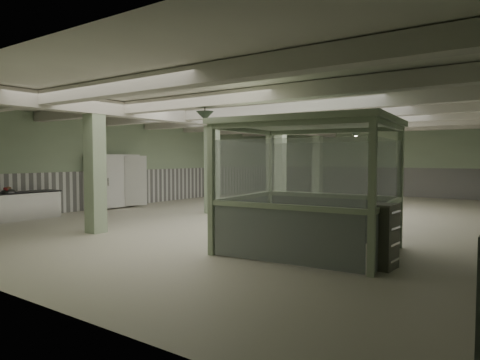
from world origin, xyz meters
The scene contains 25 objects.
floor centered at (0.00, 0.00, 0.00)m, with size 20.00×20.00×0.00m, color beige.
ceiling centered at (0.00, 0.00, 3.60)m, with size 14.00×20.00×0.02m, color white.
wall_back centered at (0.00, 10.00, 1.80)m, with size 14.00×0.02×3.60m, color #9FB793.
wall_left centered at (-7.00, 0.00, 1.80)m, with size 0.02×20.00×3.60m, color #9FB793.
wainscot_left centered at (-6.97, 0.00, 0.75)m, with size 0.05×19.90×1.50m, color silver.
wainscot_back centered at (0.00, 9.97, 0.75)m, with size 13.90×0.05×1.50m, color silver.
girder centered at (-2.50, 0.00, 3.38)m, with size 0.45×19.90×0.40m, color beige.
beam_a centered at (0.00, -7.50, 3.42)m, with size 13.90×0.35×0.32m, color beige.
beam_b centered at (0.00, -5.00, 3.42)m, with size 13.90×0.35×0.32m, color beige.
beam_c centered at (0.00, -2.50, 3.42)m, with size 13.90×0.35×0.32m, color beige.
beam_d centered at (0.00, 0.00, 3.42)m, with size 13.90×0.35×0.32m, color beige.
beam_e centered at (0.00, 2.50, 3.42)m, with size 13.90×0.35×0.32m, color beige.
beam_f centered at (0.00, 5.00, 3.42)m, with size 13.90×0.35×0.32m, color beige.
beam_g centered at (0.00, 7.50, 3.42)m, with size 13.90×0.35×0.32m, color beige.
column_a centered at (-2.50, -6.00, 1.80)m, with size 0.42×0.42×3.60m, color #A0B793.
column_b centered at (-2.50, -1.00, 1.80)m, with size 0.42×0.42×3.60m, color #A0B793.
column_c centered at (-2.50, 4.00, 1.80)m, with size 0.42×0.42×3.60m, color #A0B793.
column_d centered at (-2.50, 8.00, 1.80)m, with size 0.42×0.42×3.60m, color #A0B793.
pendant_front centered at (0.50, -5.00, 3.05)m, with size 0.44×0.44×0.22m, color #2E3C2D.
pendant_mid centered at (0.50, 0.50, 3.05)m, with size 0.44×0.44×0.22m, color #2E3C2D.
pendant_back centered at (0.50, 5.50, 3.05)m, with size 0.44×0.44×0.22m, color #2E3C2D.
veg_colander centered at (-6.37, -6.38, 1.00)m, with size 0.44×0.44×0.20m, color #414146, non-canonical shape.
walkin_cooler centered at (-6.62, -2.13, 1.05)m, with size 1.03×2.30×2.11m.
guard_booth centered at (3.23, -4.78, 1.89)m, with size 3.76×3.27×2.83m.
filing_cabinet centered at (4.99, -5.32, 0.59)m, with size 0.38×0.55×1.18m, color #565849.
Camera 1 is at (7.27, -13.14, 2.02)m, focal length 32.00 mm.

